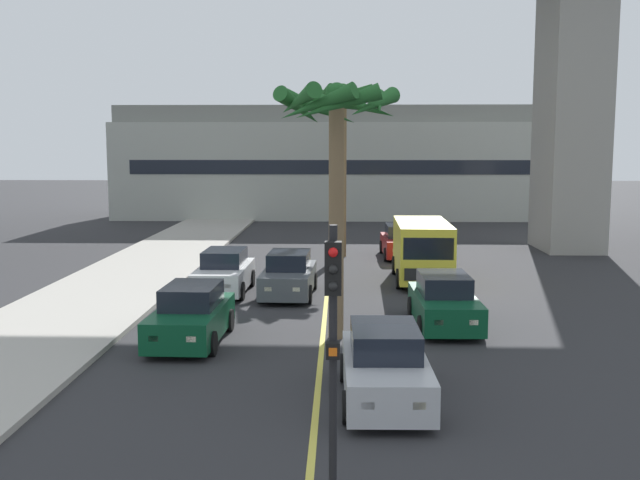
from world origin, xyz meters
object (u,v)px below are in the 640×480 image
car_queue_third (224,273)px  traffic_light_median_near (333,328)px  car_queue_front (191,316)px  car_queue_second (385,367)px  palm_tree_mid_median (337,130)px  palm_tree_near_median (343,113)px  car_queue_sixth (401,242)px  car_queue_fourth (444,303)px  delivery_van (422,249)px  car_queue_fifth (289,276)px

car_queue_third → traffic_light_median_near: (4.12, -15.98, 1.99)m
car_queue_front → car_queue_second: (4.99, -4.52, 0.00)m
palm_tree_mid_median → traffic_light_median_near: bearing=-90.0°
car_queue_front → palm_tree_near_median: (4.17, 15.73, 6.15)m
car_queue_sixth → palm_tree_mid_median: 16.13m
car_queue_fourth → car_queue_sixth: (-0.16, 13.70, 0.00)m
traffic_light_median_near → car_queue_fourth: bearing=74.0°
car_queue_second → traffic_light_median_near: (-1.05, -4.64, 1.99)m
delivery_van → traffic_light_median_near: bearing=-100.2°
palm_tree_near_median → traffic_light_median_near: bearing=-90.5°
palm_tree_near_median → palm_tree_mid_median: (-0.23, -15.18, -1.14)m
car_queue_front → car_queue_fourth: (7.12, 1.89, 0.00)m
car_queue_fifth → palm_tree_near_median: 11.40m
car_queue_sixth → delivery_van: bearing=-87.4°
car_queue_front → car_queue_fourth: bearing=14.9°
palm_tree_near_median → car_queue_second: bearing=-87.7°
palm_tree_near_median → car_queue_sixth: bearing=-3.1°
car_queue_fourth → traffic_light_median_near: bearing=-106.0°
car_queue_fourth → delivery_van: size_ratio=0.78×
car_queue_second → traffic_light_median_near: 5.16m
car_queue_fifth → delivery_van: size_ratio=0.79×
delivery_van → palm_tree_mid_median: size_ratio=0.76×
car_queue_fourth → palm_tree_mid_median: bearing=-157.2°
car_queue_third → delivery_van: bearing=17.8°
car_queue_second → palm_tree_mid_median: bearing=101.7°
car_queue_second → car_queue_third: (-5.16, 11.33, 0.00)m
palm_tree_mid_median → palm_tree_near_median: bearing=89.1°
car_queue_fifth → palm_tree_near_median: (1.96, 9.40, 6.15)m
car_queue_front → car_queue_third: size_ratio=1.00×
car_queue_fifth → palm_tree_mid_median: size_ratio=0.59×
traffic_light_median_near → palm_tree_mid_median: size_ratio=0.60×
car_queue_third → traffic_light_median_near: traffic_light_median_near is taller
car_queue_fourth → car_queue_sixth: same height
car_queue_sixth → traffic_light_median_near: traffic_light_median_near is taller
car_queue_second → palm_tree_near_median: palm_tree_near_median is taller
delivery_van → traffic_light_median_near: traffic_light_median_near is taller
car_queue_front → palm_tree_mid_median: size_ratio=0.59×
car_queue_second → car_queue_fourth: 6.75m
car_queue_third → palm_tree_near_median: bearing=64.0°
car_queue_front → car_queue_fifth: size_ratio=1.00×
car_queue_fifth → traffic_light_median_near: 15.71m
car_queue_fifth → traffic_light_median_near: traffic_light_median_near is taller
car_queue_third → car_queue_fifth: size_ratio=0.99×
car_queue_second → car_queue_sixth: 20.20m
car_queue_fifth → car_queue_sixth: 10.40m
car_queue_sixth → traffic_light_median_near: (-3.01, -24.74, 1.99)m
car_queue_sixth → palm_tree_near_median: 6.75m
car_queue_second → car_queue_sixth: size_ratio=1.00×
car_queue_second → palm_tree_mid_median: 7.21m
car_queue_fifth → delivery_van: 5.83m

